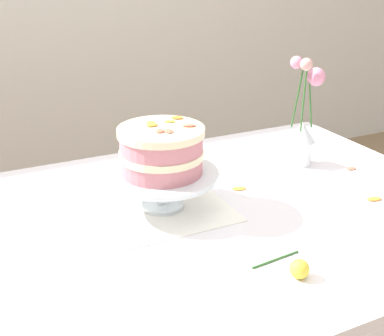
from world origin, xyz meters
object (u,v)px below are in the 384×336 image
at_px(cake_stand, 162,178).
at_px(flower_vase, 303,125).
at_px(layer_cake, 161,150).
at_px(dining_table, 213,245).
at_px(fallen_rose, 298,269).

distance_m(cake_stand, flower_vase, 0.51).
bearing_deg(layer_cake, dining_table, -42.85).
xyz_separation_m(dining_table, layer_cake, (-0.10, 0.09, 0.25)).
relative_size(dining_table, cake_stand, 4.83).
height_order(layer_cake, flower_vase, flower_vase).
relative_size(dining_table, flower_vase, 4.14).
bearing_deg(layer_cake, fallen_rose, -72.45).
height_order(dining_table, cake_stand, cake_stand).
height_order(dining_table, layer_cake, layer_cake).
bearing_deg(fallen_rose, layer_cake, 107.55).
xyz_separation_m(cake_stand, fallen_rose, (0.13, -0.40, -0.06)).
relative_size(cake_stand, flower_vase, 0.86).
bearing_deg(layer_cake, flower_vase, 9.74).
bearing_deg(fallen_rose, flower_vase, 52.59).
xyz_separation_m(dining_table, flower_vase, (0.40, 0.18, 0.22)).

